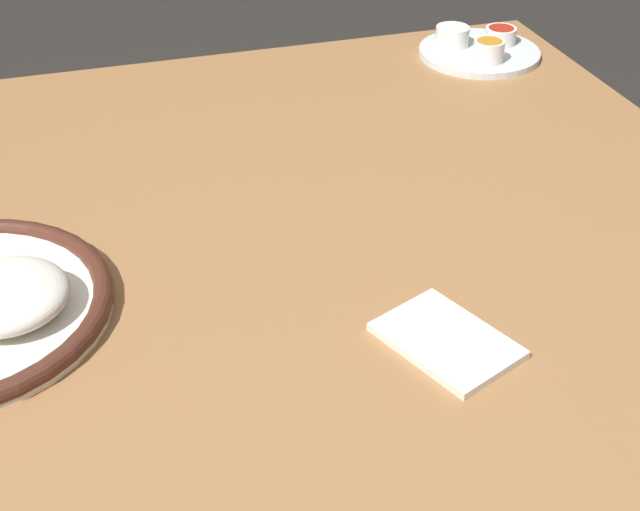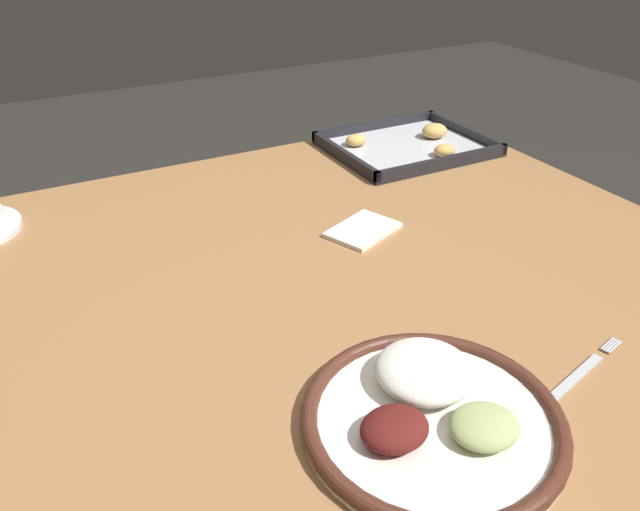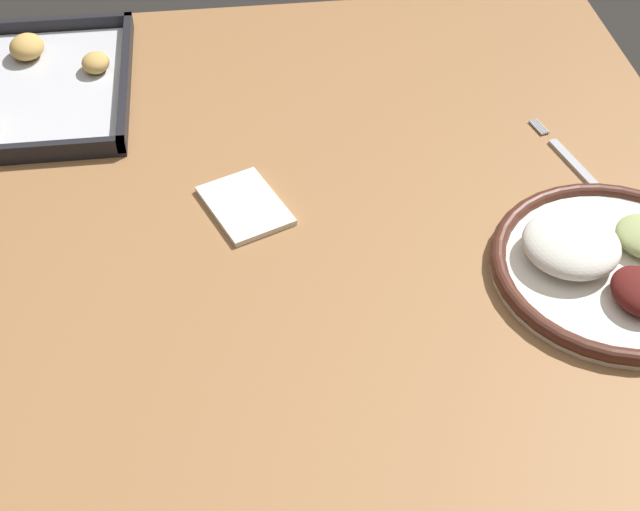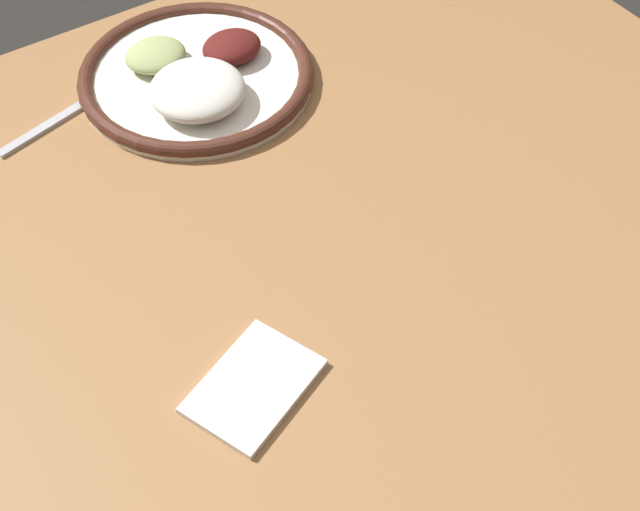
# 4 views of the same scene
# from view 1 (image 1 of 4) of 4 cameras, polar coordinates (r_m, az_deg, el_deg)

# --- Properties ---
(dining_table) EXTENTS (1.27, 1.08, 0.75)m
(dining_table) POSITION_cam_1_polar(r_m,az_deg,el_deg) (0.94, 0.33, -6.63)
(dining_table) COLOR olive
(dining_table) RESTS_ON ground_plane
(saucer_plate) EXTENTS (0.19, 0.19, 0.04)m
(saucer_plate) POSITION_cam_1_polar(r_m,az_deg,el_deg) (1.44, 10.12, 12.97)
(saucer_plate) COLOR silver
(saucer_plate) RESTS_ON dining_table
(napkin) EXTENTS (0.15, 0.13, 0.01)m
(napkin) POSITION_cam_1_polar(r_m,az_deg,el_deg) (0.83, 8.11, -5.42)
(napkin) COLOR silver
(napkin) RESTS_ON dining_table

